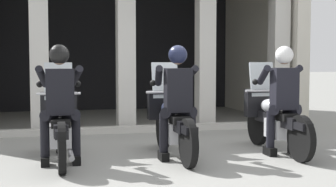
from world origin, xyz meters
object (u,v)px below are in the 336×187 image
at_px(police_officer_left, 60,94).
at_px(police_officer_center, 177,92).
at_px(police_officer_right, 283,91).
at_px(motorcycle_right, 274,118).
at_px(motorcycle_center, 172,121).
at_px(motorcycle_left, 60,124).

relative_size(police_officer_left, police_officer_center, 1.00).
bearing_deg(police_officer_right, motorcycle_right, 89.83).
height_order(police_officer_left, motorcycle_right, police_officer_left).
relative_size(police_officer_left, motorcycle_center, 0.78).
bearing_deg(motorcycle_left, motorcycle_center, -5.72).
bearing_deg(motorcycle_right, police_officer_left, -176.12).
height_order(motorcycle_left, motorcycle_right, same).
bearing_deg(motorcycle_center, police_officer_right, -18.25).
distance_m(motorcycle_left, police_officer_left, 0.52).
relative_size(motorcycle_left, police_officer_center, 1.29).
bearing_deg(police_officer_left, motorcycle_right, -0.14).
bearing_deg(police_officer_center, police_officer_left, 171.00).
xyz_separation_m(police_officer_left, police_officer_center, (1.58, -0.05, 0.00)).
xyz_separation_m(motorcycle_left, motorcycle_center, (1.58, -0.05, 0.00)).
bearing_deg(police_officer_right, police_officer_center, 179.20).
bearing_deg(motorcycle_center, police_officer_left, -178.80).
distance_m(police_officer_left, motorcycle_right, 3.20).
relative_size(motorcycle_center, police_officer_right, 1.29).
xyz_separation_m(motorcycle_center, motorcycle_right, (1.58, -0.02, 0.00)).
height_order(motorcycle_left, police_officer_right, police_officer_right).
bearing_deg(motorcycle_left, police_officer_center, -15.83).
height_order(motorcycle_right, police_officer_right, police_officer_right).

